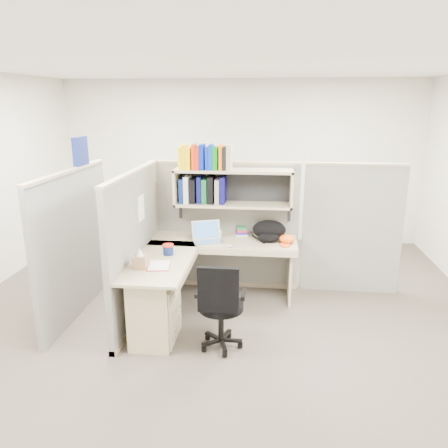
# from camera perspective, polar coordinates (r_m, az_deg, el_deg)

# --- Properties ---
(ground) EXTENTS (6.00, 6.00, 0.00)m
(ground) POSITION_cam_1_polar(r_m,az_deg,el_deg) (4.99, -0.76, -12.08)
(ground) COLOR #3A342D
(ground) RESTS_ON ground
(room_shell) EXTENTS (6.00, 6.00, 6.00)m
(room_shell) POSITION_cam_1_polar(r_m,az_deg,el_deg) (4.48, -0.84, 6.63)
(room_shell) COLOR beige
(room_shell) RESTS_ON ground
(cubicle) EXTENTS (3.79, 1.84, 1.95)m
(cubicle) POSITION_cam_1_polar(r_m,az_deg,el_deg) (5.12, -4.26, -0.42)
(cubicle) COLOR slate
(cubicle) RESTS_ON ground
(desk) EXTENTS (1.74, 1.75, 0.73)m
(desk) POSITION_cam_1_polar(r_m,az_deg,el_deg) (4.61, -6.32, -8.55)
(desk) COLOR gray
(desk) RESTS_ON ground
(laptop) EXTENTS (0.44, 0.44, 0.24)m
(laptop) POSITION_cam_1_polar(r_m,az_deg,el_deg) (5.10, -2.12, -1.10)
(laptop) COLOR #B0B0B4
(laptop) RESTS_ON desk
(backpack) EXTENTS (0.45, 0.38, 0.24)m
(backpack) POSITION_cam_1_polar(r_m,az_deg,el_deg) (5.20, 5.91, -0.90)
(backpack) COLOR black
(backpack) RESTS_ON desk
(orange_cap) EXTENTS (0.23, 0.25, 0.10)m
(orange_cap) POSITION_cam_1_polar(r_m,az_deg,el_deg) (5.15, 8.23, -1.95)
(orange_cap) COLOR #EA5614
(orange_cap) RESTS_ON desk
(snack_canister) EXTENTS (0.12, 0.12, 0.12)m
(snack_canister) POSITION_cam_1_polar(r_m,az_deg,el_deg) (4.75, -7.30, -3.30)
(snack_canister) COLOR #0D1D50
(snack_canister) RESTS_ON desk
(tissue_box) EXTENTS (0.13, 0.13, 0.21)m
(tissue_box) POSITION_cam_1_polar(r_m,az_deg,el_deg) (4.40, -10.90, -4.40)
(tissue_box) COLOR #927153
(tissue_box) RESTS_ON desk
(mouse) EXTENTS (0.09, 0.06, 0.03)m
(mouse) POSITION_cam_1_polar(r_m,az_deg,el_deg) (4.97, 0.66, -2.85)
(mouse) COLOR #8BA2C5
(mouse) RESTS_ON desk
(paper_cup) EXTENTS (0.08, 0.08, 0.10)m
(paper_cup) POSITION_cam_1_polar(r_m,az_deg,el_deg) (5.31, -0.71, -1.21)
(paper_cup) COLOR silver
(paper_cup) RESTS_ON desk
(book_stack) EXTENTS (0.18, 0.23, 0.10)m
(book_stack) POSITION_cam_1_polar(r_m,az_deg,el_deg) (5.44, 2.30, -0.85)
(book_stack) COLOR gray
(book_stack) RESTS_ON desk
(loose_paper) EXTENTS (0.25, 0.31, 0.00)m
(loose_paper) POSITION_cam_1_polar(r_m,az_deg,el_deg) (4.47, -8.47, -5.35)
(loose_paper) COLOR silver
(loose_paper) RESTS_ON desk
(task_chair) EXTENTS (0.47, 0.44, 0.91)m
(task_chair) POSITION_cam_1_polar(r_m,az_deg,el_deg) (4.26, -0.46, -12.34)
(task_chair) COLOR black
(task_chair) RESTS_ON ground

